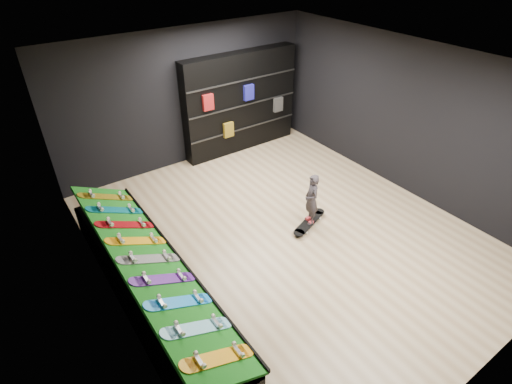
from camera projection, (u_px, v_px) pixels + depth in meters
floor at (285, 234)px, 7.23m from camera, size 6.00×7.00×0.01m
ceiling at (293, 68)px, 5.57m from camera, size 6.00×7.00×0.01m
wall_back at (188, 98)px, 8.78m from camera, size 6.00×0.02×3.00m
wall_front at (508, 301)px, 4.02m from camera, size 6.00×0.02×3.00m
wall_left at (101, 230)px, 4.96m from camera, size 0.02×7.00×3.00m
wall_right at (407, 118)px, 7.84m from camera, size 0.02×7.00×3.00m
display_rack at (150, 285)px, 5.87m from camera, size 0.90×4.50×0.50m
turf_ramp at (149, 261)px, 5.64m from camera, size 0.92×4.50×0.46m
back_shelving at (240, 103)px, 9.44m from camera, size 2.92×0.34×2.34m
floor_skateboard at (309, 223)px, 7.43m from camera, size 1.00×0.54×0.09m
child at (311, 208)px, 7.24m from camera, size 0.23×0.27×0.59m
display_board_0 at (218, 358)px, 4.34m from camera, size 0.93×0.22×0.50m
display_board_1 at (197, 328)px, 4.66m from camera, size 0.93×0.22×0.50m
display_board_2 at (179, 302)px, 4.99m from camera, size 0.93×0.22×0.50m
display_board_3 at (163, 279)px, 5.31m from camera, size 0.93×0.22×0.50m
display_board_4 at (149, 259)px, 5.63m from camera, size 0.93×0.22×0.50m
display_board_5 at (137, 241)px, 5.95m from camera, size 0.93×0.22×0.50m
display_board_6 at (126, 225)px, 6.28m from camera, size 0.93×0.22×0.50m
display_board_7 at (115, 210)px, 6.60m from camera, size 0.93×0.22×0.50m
display_board_8 at (106, 197)px, 6.92m from camera, size 0.93×0.22×0.50m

